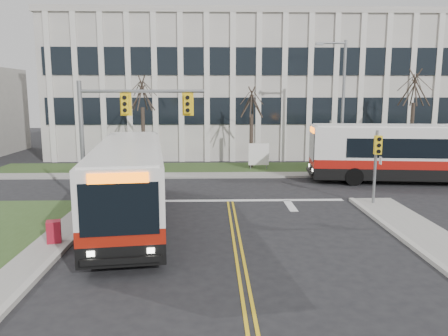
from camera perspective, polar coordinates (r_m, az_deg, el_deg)
ground at (r=15.31m, az=2.07°, el=-11.66°), size 120.00×120.00×0.00m
sidewalk_cross at (r=30.53m, az=9.66°, el=-0.89°), size 44.00×1.60×0.14m
building_lawn at (r=33.24m, az=8.73°, el=-0.03°), size 44.00×5.00×0.12m
office_building at (r=44.64m, az=6.16°, el=10.11°), size 40.00×16.00×12.00m
mast_arm_signal at (r=21.95m, az=-13.97°, el=5.94°), size 6.11×0.38×6.20m
signal_pole_near at (r=22.86m, az=19.29°, el=1.39°), size 0.34×0.39×3.80m
signal_pole_far at (r=30.89m, az=13.73°, el=3.66°), size 0.34×0.39×3.80m
streetlight at (r=31.74m, az=15.01°, el=8.63°), size 2.15×0.25×9.20m
directory_sign at (r=32.23m, az=4.56°, el=1.75°), size 1.50×0.12×2.00m
tree_left at (r=32.64m, az=-10.65°, el=9.37°), size 1.80×1.80×7.70m
tree_mid at (r=32.58m, az=3.63°, el=8.40°), size 1.80×1.80×6.82m
tree_right at (r=35.53m, az=23.61°, el=9.38°), size 1.80×1.80×8.25m
bus_main at (r=19.71m, az=-12.18°, el=-1.95°), size 4.40×12.85×3.36m
bus_cross at (r=30.20m, az=24.13°, el=1.60°), size 13.65×4.36×3.58m
newspaper_box_red at (r=17.48m, az=-21.32°, el=-7.96°), size 0.61×0.58×0.95m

